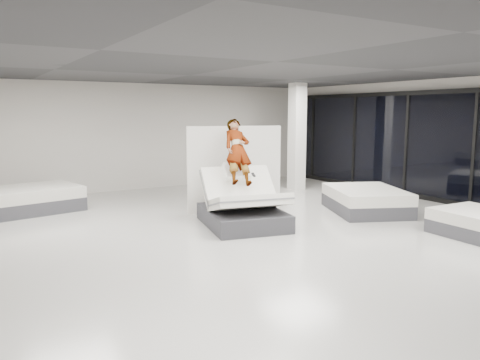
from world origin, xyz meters
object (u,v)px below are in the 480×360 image
at_px(remote, 253,175).
at_px(flat_bed_left_far, 30,199).
at_px(person, 238,164).
at_px(column, 297,137).
at_px(divider_panel, 234,169).
at_px(hero_bed, 243,207).
at_px(flat_bed_right_far, 366,200).

relative_size(remote, flat_bed_left_far, 0.06).
distance_m(person, column, 4.73).
xyz_separation_m(remote, flat_bed_left_far, (-3.79, 3.93, -0.77)).
distance_m(remote, column, 4.88).
bearing_deg(column, flat_bed_left_far, 174.59).
xyz_separation_m(person, flat_bed_left_far, (-3.66, 3.54, -0.96)).
height_order(person, remote, person).
height_order(person, flat_bed_left_far, person).
bearing_deg(divider_panel, hero_bed, -95.66).
relative_size(hero_bed, flat_bed_left_far, 0.95).
bearing_deg(remote, column, 54.57).
bearing_deg(remote, person, 122.15).
distance_m(hero_bed, remote, 0.71).
bearing_deg(flat_bed_left_far, column, -5.41).
height_order(person, flat_bed_right_far, person).
height_order(flat_bed_left_far, column, column).
bearing_deg(flat_bed_right_far, column, 79.52).
height_order(remote, flat_bed_right_far, remote).
relative_size(remote, flat_bed_right_far, 0.06).
xyz_separation_m(divider_panel, flat_bed_right_far, (2.63, -1.65, -0.73)).
bearing_deg(flat_bed_left_far, divider_panel, -31.53).
relative_size(person, divider_panel, 0.73).
xyz_separation_m(flat_bed_right_far, column, (0.65, 3.49, 1.32)).
xyz_separation_m(person, remote, (0.14, -0.39, -0.19)).
relative_size(flat_bed_left_far, column, 0.74).
xyz_separation_m(remote, column, (3.63, 3.22, 0.53)).
bearing_deg(divider_panel, flat_bed_left_far, 166.16).
relative_size(divider_panel, column, 0.70).
relative_size(remote, divider_panel, 0.06).
bearing_deg(person, flat_bed_left_far, 148.95).
bearing_deg(person, divider_panel, 76.58).
bearing_deg(flat_bed_left_far, hero_bed, -47.08).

